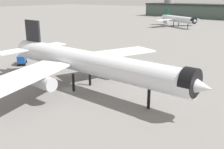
% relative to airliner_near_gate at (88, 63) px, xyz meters
% --- Properties ---
extents(ground, '(900.00, 900.00, 0.00)m').
position_rel_airliner_near_gate_xyz_m(ground, '(-3.32, -2.48, -6.62)').
color(ground, slate).
extents(airliner_near_gate, '(57.17, 52.13, 15.05)m').
position_rel_airliner_near_gate_xyz_m(airliner_near_gate, '(0.00, 0.00, 0.00)').
color(airliner_near_gate, silver).
rests_on(airliner_near_gate, ground).
extents(airliner_far_taxiway, '(36.94, 33.13, 12.12)m').
position_rel_airliner_near_gate_xyz_m(airliner_far_taxiway, '(-35.97, 136.58, -1.28)').
color(airliner_far_taxiway, silver).
rests_on(airliner_far_taxiway, ground).
extents(service_truck_front, '(5.61, 5.41, 3.00)m').
position_rel_airliner_near_gate_xyz_m(service_truck_front, '(-33.28, 5.66, -5.03)').
color(service_truck_front, black).
rests_on(service_truck_front, ground).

